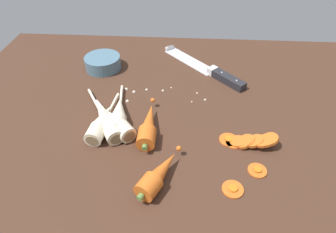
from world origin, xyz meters
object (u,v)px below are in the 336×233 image
at_px(parsnip_mid_right, 119,113).
at_px(prep_bowl, 103,62).
at_px(carrot_slice_stray_near, 257,170).
at_px(parsnip_back, 117,123).
at_px(carrot_slice_stray_mid, 229,139).
at_px(parsnip_front, 101,123).
at_px(carrot_slice_stray_far, 233,189).
at_px(carrot_slice_stack, 252,141).
at_px(whole_carrot_second, 158,174).
at_px(whole_carrot, 148,125).
at_px(parsnip_mid_left, 106,120).
at_px(chefs_knife, 199,64).

bearing_deg(parsnip_mid_right, prep_bowl, 112.18).
bearing_deg(carrot_slice_stray_near, parsnip_back, 160.95).
height_order(parsnip_mid_right, carrot_slice_stray_mid, parsnip_mid_right).
relative_size(parsnip_front, parsnip_back, 1.27).
bearing_deg(carrot_slice_stray_far, carrot_slice_stray_mid, 87.83).
bearing_deg(parsnip_front, carrot_slice_stack, -5.35).
bearing_deg(whole_carrot_second, parsnip_mid_right, 122.14).
distance_m(whole_carrot, parsnip_front, 0.11).
relative_size(whole_carrot, parsnip_back, 1.18).
height_order(whole_carrot_second, carrot_slice_stray_mid, whole_carrot_second).
bearing_deg(prep_bowl, parsnip_mid_left, -75.07).
relative_size(parsnip_mid_right, carrot_slice_stray_mid, 4.43).
height_order(chefs_knife, parsnip_front, parsnip_front).
bearing_deg(carrot_slice_stray_mid, parsnip_back, 175.15).
distance_m(whole_carrot, carrot_slice_stack, 0.24).
relative_size(chefs_knife, whole_carrot_second, 1.98).
distance_m(chefs_knife, prep_bowl, 0.30).
bearing_deg(carrot_slice_stray_mid, carrot_slice_stray_far, -92.17).
bearing_deg(carrot_slice_stray_near, whole_carrot, 156.73).
relative_size(parsnip_front, carrot_slice_stack, 1.70).
bearing_deg(parsnip_back, carrot_slice_stray_near, -19.05).
bearing_deg(whole_carrot, prep_bowl, 122.12).
height_order(whole_carrot, parsnip_front, whole_carrot).
relative_size(whole_carrot_second, carrot_slice_stray_mid, 3.15).
bearing_deg(carrot_slice_stray_far, parsnip_front, 152.18).
xyz_separation_m(carrot_slice_stray_far, prep_bowl, (-0.36, 0.43, 0.02)).
distance_m(whole_carrot, parsnip_mid_left, 0.11).
distance_m(whole_carrot_second, parsnip_mid_left, 0.21).
bearing_deg(whole_carrot, parsnip_mid_right, 152.59).
relative_size(chefs_knife, whole_carrot, 1.54).
relative_size(chefs_knife, carrot_slice_stray_far, 6.42).
relative_size(parsnip_back, carrot_slice_stack, 1.34).
distance_m(parsnip_front, parsnip_mid_left, 0.01).
bearing_deg(parsnip_back, chefs_knife, 56.84).
bearing_deg(carrot_slice_stray_far, parsnip_mid_left, 149.89).
bearing_deg(prep_bowl, carrot_slice_stray_near, -42.71).
distance_m(parsnip_mid_left, parsnip_back, 0.03).
xyz_separation_m(parsnip_back, prep_bowl, (-0.10, 0.27, 0.00)).
xyz_separation_m(parsnip_front, prep_bowl, (-0.06, 0.28, 0.00)).
distance_m(whole_carrot_second, carrot_slice_stray_mid, 0.20).
height_order(whole_carrot, whole_carrot_second, same).
relative_size(carrot_slice_stack, prep_bowl, 1.03).
relative_size(parsnip_front, parsnip_mid_left, 0.93).
distance_m(parsnip_mid_left, prep_bowl, 0.27).
height_order(chefs_knife, carrot_slice_stray_mid, chefs_knife).
relative_size(parsnip_back, carrot_slice_stray_mid, 3.44).
bearing_deg(parsnip_mid_right, carrot_slice_stack, -12.43).
height_order(parsnip_mid_left, carrot_slice_stack, parsnip_mid_left).
relative_size(carrot_slice_stray_near, prep_bowl, 0.36).
distance_m(parsnip_front, carrot_slice_stray_near, 0.37).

